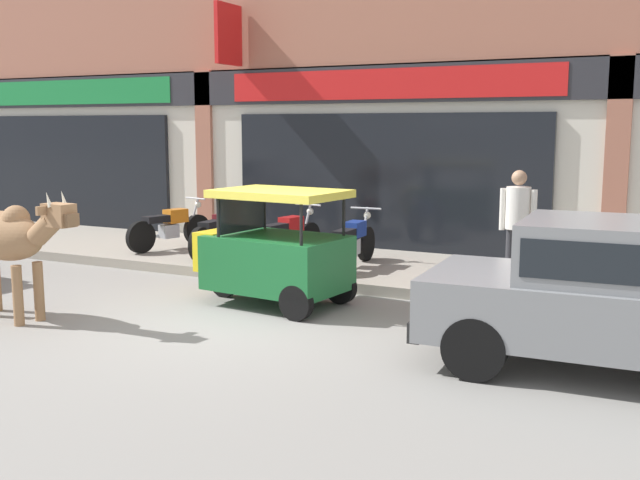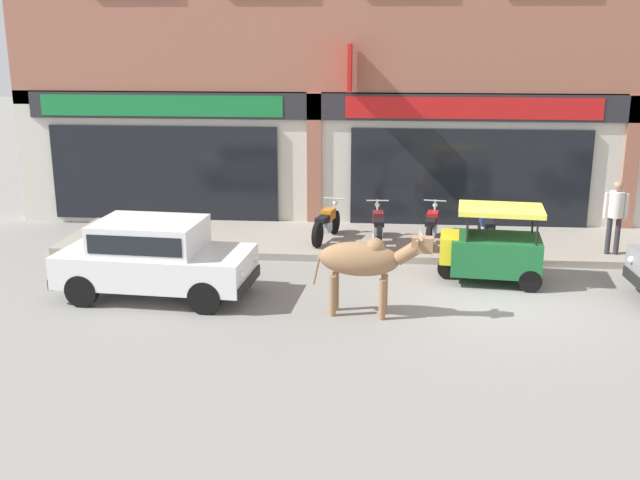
% 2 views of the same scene
% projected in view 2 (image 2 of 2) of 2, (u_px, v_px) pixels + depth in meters
% --- Properties ---
extents(ground_plane, '(90.00, 90.00, 0.00)m').
position_uv_depth(ground_plane, '(495.00, 301.00, 13.79)').
color(ground_plane, gray).
extents(sidewalk, '(19.00, 3.02, 0.15)m').
position_uv_depth(sidewalk, '(473.00, 243.00, 17.33)').
color(sidewalk, gray).
rests_on(sidewalk, ground).
extents(shop_building, '(23.00, 1.40, 10.19)m').
position_uv_depth(shop_building, '(475.00, 28.00, 17.76)').
color(shop_building, '#9E604C').
rests_on(shop_building, ground).
extents(cow, '(2.15, 0.69, 1.61)m').
position_uv_depth(cow, '(365.00, 260.00, 12.85)').
color(cow, '#936B47').
rests_on(cow, ground).
extents(car_1, '(3.70, 1.86, 1.46)m').
position_uv_depth(car_1, '(154.00, 255.00, 13.83)').
color(car_1, black).
rests_on(car_1, ground).
extents(auto_rickshaw, '(2.05, 1.33, 1.52)m').
position_uv_depth(auto_rickshaw, '(492.00, 249.00, 14.74)').
color(auto_rickshaw, black).
rests_on(auto_rickshaw, ground).
extents(motorcycle_0, '(0.69, 1.78, 0.88)m').
position_uv_depth(motorcycle_0, '(326.00, 224.00, 17.24)').
color(motorcycle_0, black).
rests_on(motorcycle_0, sidewalk).
extents(motorcycle_1, '(0.52, 1.81, 0.88)m').
position_uv_depth(motorcycle_1, '(378.00, 227.00, 16.98)').
color(motorcycle_1, black).
rests_on(motorcycle_1, sidewalk).
extents(motorcycle_2, '(0.59, 1.80, 0.88)m').
position_uv_depth(motorcycle_2, '(432.00, 226.00, 16.99)').
color(motorcycle_2, black).
rests_on(motorcycle_2, sidewalk).
extents(motorcycle_3, '(0.52, 1.81, 0.88)m').
position_uv_depth(motorcycle_3, '(486.00, 229.00, 16.80)').
color(motorcycle_3, black).
rests_on(motorcycle_3, sidewalk).
extents(pedestrian, '(0.50, 0.32, 1.60)m').
position_uv_depth(pedestrian, '(616.00, 210.00, 15.96)').
color(pedestrian, '#2D2D33').
rests_on(pedestrian, sidewalk).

